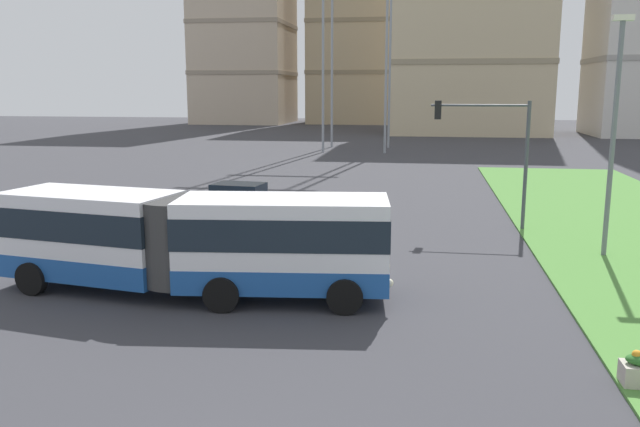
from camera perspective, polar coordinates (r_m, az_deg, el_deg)
The scene contains 5 objects.
articulated_bus at distance 19.76m, azimuth -11.19°, elevation -2.30°, with size 12.05×3.49×3.00m.
car_navy_sedan at distance 31.88m, azimuth -6.91°, elevation 1.14°, with size 4.59×2.45×1.58m.
traffic_light_far_right at distance 29.16m, azimuth 14.86°, elevation 6.18°, with size 4.18×0.28×5.58m.
streetlight_median at distance 25.54m, azimuth 24.28°, elevation 6.87°, with size 0.70×0.28×8.57m.
apartment_tower_westcentre at distance 122.74m, azimuth 4.70°, elevation 17.99°, with size 21.98×17.72×42.91m.
Camera 1 is at (2.73, -6.94, 6.06)m, focal length 36.67 mm.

